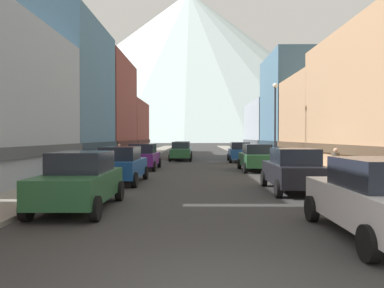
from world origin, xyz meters
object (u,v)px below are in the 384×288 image
car_left_0 (80,180)px  car_right_3 (240,152)px  car_left_1 (122,165)px  car_right_0 (378,198)px  car_left_2 (143,156)px  potted_plant_0 (348,169)px  car_driving_0 (182,149)px  pedestrian_0 (336,167)px  car_right_2 (256,157)px  trash_bin_right (351,175)px  car_right_1 (293,170)px  pedestrian_1 (119,154)px  streetlamp_right (275,112)px  car_driving_1 (181,151)px  potted_plant_2 (84,163)px

car_left_0 → car_right_3: size_ratio=0.99×
car_left_1 → car_right_0: size_ratio=1.01×
car_left_2 → potted_plant_0: size_ratio=4.11×
car_right_0 → car_driving_0: same height
pedestrian_0 → car_left_1: bearing=175.3°
car_right_2 → car_right_3: same height
car_left_2 → trash_bin_right: (10.15, -10.10, -0.26)m
car_right_3 → car_left_1: bearing=-115.5°
car_right_1 → pedestrian_0: size_ratio=2.79×
pedestrian_0 → pedestrian_1: size_ratio=1.03×
car_left_0 → trash_bin_right: car_left_0 is taller
car_left_2 → streetlamp_right: streetlamp_right is taller
car_driving_1 → streetlamp_right: 12.11m
car_left_2 → pedestrian_0: car_left_2 is taller
car_left_0 → car_right_2: 15.28m
car_right_3 → potted_plant_0: (3.20, -16.32, -0.15)m
car_left_1 → car_driving_1: 17.74m
car_left_2 → potted_plant_2: (-3.20, -3.05, -0.26)m
car_left_1 → potted_plant_2: 5.69m
car_left_1 → car_right_3: size_ratio=0.99×
car_right_3 → pedestrian_1: (-10.05, -4.35, -0.04)m
car_left_0 → car_right_2: (7.60, 13.25, 0.00)m
car_right_3 → car_driving_1: same height
car_left_2 → car_right_0: bearing=-66.8°
car_left_1 → car_left_2: same height
car_left_0 → car_right_3: bearing=71.4°
car_right_1 → pedestrian_1: car_right_1 is taller
car_right_1 → pedestrian_1: 17.52m
pedestrian_1 → streetlamp_right: 12.48m
car_left_1 → car_left_2: 7.74m
car_left_2 → car_right_1: same height
car_right_3 → potted_plant_2: size_ratio=5.20×
streetlamp_right → car_left_1: bearing=-138.2°
car_left_2 → pedestrian_1: (-2.45, 3.82, -0.04)m
car_right_3 → car_right_0: bearing=-90.0°
car_left_2 → car_left_0: bearing=-90.0°
car_driving_0 → car_driving_1: bearing=-90.0°
streetlamp_right → car_driving_0: bearing=116.1°
car_left_0 → potted_plant_0: (10.80, 6.22, -0.15)m
car_left_2 → car_right_2: 7.68m
car_left_2 → potted_plant_0: (10.80, -8.15, -0.15)m
pedestrian_0 → streetlamp_right: bearing=95.7°
car_right_2 → car_right_3: bearing=90.0°
car_driving_1 → potted_plant_2: bearing=-112.7°
car_right_0 → pedestrian_0: (2.45, 9.15, -0.02)m
car_right_0 → car_left_0: bearing=156.1°
car_left_1 → potted_plant_2: bearing=124.3°
potted_plant_2 → pedestrian_1: pedestrian_1 is taller
car_driving_0 → trash_bin_right: 25.97m
car_right_1 → trash_bin_right: 2.60m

